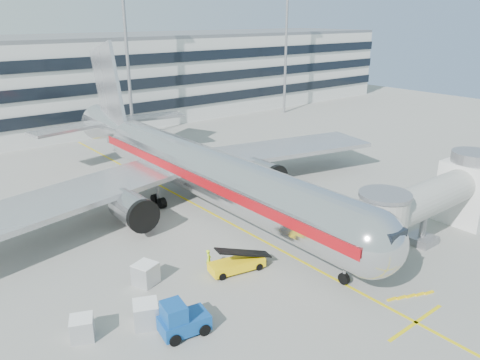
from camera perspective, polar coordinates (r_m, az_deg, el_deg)
ground at (r=41.28m, az=3.82°, el=-7.92°), size 180.00×180.00×0.00m
lead_in_line at (r=48.37m, az=-4.22°, el=-3.66°), size 0.25×70.00×0.01m
stop_bar at (r=33.92m, az=20.66°, el=-15.94°), size 6.00×0.25×0.01m
main_jet at (r=48.24m, az=-5.51°, el=1.60°), size 50.95×48.70×16.06m
jet_bridge at (r=44.35m, az=22.87°, el=-2.02°), size 17.80×4.50×7.00m
terminal at (r=89.05m, az=-22.61°, el=10.80°), size 150.00×24.25×15.60m
light_mast_centre at (r=76.42m, az=-13.69°, el=15.87°), size 2.40×1.20×25.45m
light_mast_east at (r=96.15m, az=5.66°, el=16.93°), size 2.40×1.20×25.45m
belt_loader at (r=37.09m, az=-0.40°, el=-10.15°), size 4.72×2.46×2.20m
baggage_tug at (r=30.64m, az=-7.20°, el=-16.58°), size 3.31×2.39×2.30m
cargo_container_left at (r=36.07m, az=-11.44°, el=-11.14°), size 1.99×1.99×1.64m
cargo_container_right at (r=31.74m, az=-18.70°, el=-16.74°), size 1.82×1.82×1.47m
cargo_container_front at (r=31.79m, az=-11.40°, el=-15.73°), size 2.06×2.06×1.66m
ramp_worker at (r=37.38m, az=-3.83°, el=-9.61°), size 0.69×0.71×1.64m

